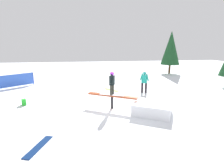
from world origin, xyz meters
TOP-DOWN VIEW (x-y plane):
  - ground_plane at (0.00, 0.00)m, footprint 60.00×60.00m
  - rail_feature at (0.00, 0.00)m, footprint 2.53×1.68m
  - snow_kicker_ramp at (-1.86, 1.12)m, footprint 2.32×2.21m
  - main_rider_on_rail at (0.00, 0.00)m, footprint 1.34×0.87m
  - bystander_teal at (-2.81, -2.86)m, footprint 0.60×0.47m
  - loose_snowboard_lime at (-0.59, -4.01)m, footprint 1.10×1.26m
  - loose_snowboard_navy at (3.03, 3.32)m, footprint 0.73×1.42m
  - backpack_on_snow at (4.93, -1.33)m, footprint 0.31×0.36m
  - safety_fence at (7.66, -5.58)m, footprint 3.60×2.99m
  - pine_tree_far at (-9.03, -11.27)m, footprint 2.25×2.25m

SIDE VIEW (x-z plane):
  - ground_plane at x=0.00m, z-range 0.00..0.00m
  - loose_snowboard_lime at x=-0.59m, z-range 0.00..0.02m
  - loose_snowboard_navy at x=3.03m, z-range 0.00..0.02m
  - backpack_on_snow at x=4.93m, z-range 0.00..0.34m
  - snow_kicker_ramp at x=-1.86m, z-range 0.00..0.57m
  - safety_fence at x=7.66m, z-range 0.05..1.15m
  - rail_feature at x=0.00m, z-range 0.27..1.03m
  - bystander_teal at x=-2.81m, z-range 0.09..1.64m
  - main_rider_on_rail at x=0.00m, z-range 0.75..2.01m
  - pine_tree_far at x=-9.03m, z-range 0.56..5.68m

